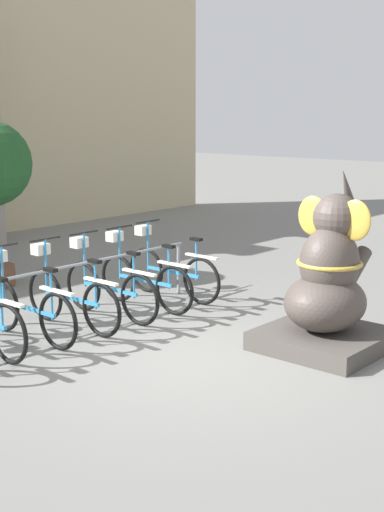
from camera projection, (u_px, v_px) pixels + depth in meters
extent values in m
plane|color=slate|center=(185.00, 357.00, 7.86)|extent=(60.00, 60.00, 0.00)
cylinder|color=gray|center=(179.00, 269.00, 10.55)|extent=(0.05, 0.05, 0.75)
cylinder|color=gray|center=(62.00, 268.00, 8.88)|extent=(4.42, 0.04, 0.04)
torus|color=black|center=(8.00, 334.00, 7.60)|extent=(0.05, 0.68, 0.68)
cube|color=silver|center=(7.00, 302.00, 7.53)|extent=(0.06, 0.56, 0.03)
cylinder|color=#338CC6|center=(2.00, 307.00, 7.60)|extent=(0.03, 0.03, 0.56)
cube|color=black|center=(0.00, 279.00, 7.54)|extent=(0.08, 0.18, 0.04)
torus|color=black|center=(2.00, 304.00, 8.74)|extent=(0.05, 0.68, 0.68)
torus|color=black|center=(58.00, 321.00, 8.04)|extent=(0.05, 0.68, 0.68)
cube|color=#338CC6|center=(29.00, 308.00, 8.38)|extent=(0.04, 0.98, 0.04)
cube|color=silver|center=(57.00, 291.00, 7.97)|extent=(0.06, 0.56, 0.03)
cylinder|color=#338CC6|center=(51.00, 296.00, 8.05)|extent=(0.03, 0.03, 0.56)
cube|color=black|center=(50.00, 270.00, 7.99)|extent=(0.08, 0.18, 0.04)
cylinder|color=#338CC6|center=(3.00, 276.00, 8.64)|extent=(0.03, 0.03, 0.74)
cylinder|color=black|center=(1.00, 246.00, 8.57)|extent=(0.48, 0.03, 0.03)
torus|color=black|center=(45.00, 295.00, 9.20)|extent=(0.05, 0.68, 0.68)
torus|color=black|center=(102.00, 310.00, 8.50)|extent=(0.05, 0.68, 0.68)
cube|color=#338CC6|center=(72.00, 298.00, 8.84)|extent=(0.04, 0.98, 0.04)
cube|color=silver|center=(101.00, 281.00, 8.43)|extent=(0.06, 0.56, 0.03)
cylinder|color=#338CC6|center=(95.00, 286.00, 8.51)|extent=(0.03, 0.03, 0.56)
cube|color=black|center=(95.00, 261.00, 8.45)|extent=(0.08, 0.18, 0.04)
cylinder|color=#338CC6|center=(46.00, 268.00, 9.10)|extent=(0.03, 0.03, 0.74)
cylinder|color=black|center=(45.00, 239.00, 9.03)|extent=(0.48, 0.03, 0.03)
cube|color=silver|center=(41.00, 249.00, 9.12)|extent=(0.20, 0.16, 0.14)
torus|color=black|center=(83.00, 286.00, 9.67)|extent=(0.05, 0.68, 0.68)
torus|color=black|center=(140.00, 300.00, 8.97)|extent=(0.05, 0.68, 0.68)
cube|color=#338CC6|center=(110.00, 289.00, 9.31)|extent=(0.04, 0.98, 0.04)
cube|color=silver|center=(139.00, 272.00, 8.90)|extent=(0.06, 0.56, 0.03)
cylinder|color=#338CC6|center=(134.00, 277.00, 8.98)|extent=(0.03, 0.03, 0.56)
cube|color=black|center=(133.00, 253.00, 8.92)|extent=(0.08, 0.18, 0.04)
cylinder|color=#338CC6|center=(85.00, 260.00, 9.57)|extent=(0.03, 0.03, 0.74)
cylinder|color=black|center=(84.00, 233.00, 9.50)|extent=(0.48, 0.03, 0.03)
cube|color=silver|center=(79.00, 242.00, 9.59)|extent=(0.20, 0.16, 0.14)
torus|color=black|center=(118.00, 278.00, 10.13)|extent=(0.05, 0.68, 0.68)
torus|color=black|center=(174.00, 290.00, 9.43)|extent=(0.05, 0.68, 0.68)
cube|color=#338CC6|center=(145.00, 280.00, 9.77)|extent=(0.04, 0.98, 0.04)
cube|color=silver|center=(174.00, 264.00, 9.36)|extent=(0.06, 0.56, 0.03)
cylinder|color=#338CC6|center=(169.00, 269.00, 9.44)|extent=(0.03, 0.03, 0.56)
cube|color=black|center=(169.00, 246.00, 9.38)|extent=(0.08, 0.18, 0.04)
cylinder|color=#338CC6|center=(120.00, 253.00, 10.03)|extent=(0.03, 0.03, 0.74)
cylinder|color=black|center=(119.00, 227.00, 9.96)|extent=(0.48, 0.03, 0.03)
cube|color=silver|center=(115.00, 236.00, 10.05)|extent=(0.20, 0.16, 0.14)
torus|color=black|center=(146.00, 270.00, 10.65)|extent=(0.05, 0.68, 0.68)
torus|color=black|center=(202.00, 281.00, 9.95)|extent=(0.05, 0.68, 0.68)
cube|color=#338CC6|center=(173.00, 272.00, 10.29)|extent=(0.04, 0.98, 0.04)
cube|color=silver|center=(202.00, 256.00, 9.88)|extent=(0.06, 0.56, 0.03)
cylinder|color=#338CC6|center=(196.00, 260.00, 9.96)|extent=(0.03, 0.03, 0.56)
cube|color=black|center=(196.00, 239.00, 9.90)|extent=(0.08, 0.18, 0.04)
cylinder|color=#338CC6|center=(148.00, 246.00, 10.55)|extent=(0.03, 0.03, 0.74)
cylinder|color=black|center=(148.00, 221.00, 10.47)|extent=(0.48, 0.03, 0.03)
cube|color=silver|center=(143.00, 230.00, 10.57)|extent=(0.20, 0.16, 0.14)
cube|color=#4C4742|center=(324.00, 339.00, 8.15)|extent=(1.31, 1.31, 0.21)
ellipsoid|color=#4C423D|center=(325.00, 303.00, 8.06)|extent=(1.02, 0.90, 0.66)
ellipsoid|color=#4C423D|center=(329.00, 263.00, 8.01)|extent=(0.72, 0.66, 0.84)
sphere|color=#4C423D|center=(337.00, 217.00, 8.00)|extent=(0.54, 0.54, 0.54)
ellipsoid|color=gold|center=(313.00, 216.00, 8.12)|extent=(0.08, 0.38, 0.45)
ellipsoid|color=gold|center=(355.00, 220.00, 7.78)|extent=(0.08, 0.38, 0.45)
cone|color=#4C423D|center=(348.00, 195.00, 8.13)|extent=(0.46, 0.19, 0.68)
cylinder|color=#4C423D|center=(332.00, 264.00, 8.37)|extent=(0.53, 0.18, 0.47)
cylinder|color=#4C423D|center=(355.00, 268.00, 8.18)|extent=(0.53, 0.18, 0.47)
torus|color=gold|center=(329.00, 263.00, 8.01)|extent=(0.74, 0.74, 0.05)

